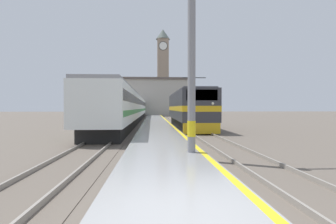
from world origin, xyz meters
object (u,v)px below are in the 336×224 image
at_px(passenger_train, 132,108).
at_px(catenary_mast, 193,49).
at_px(locomotive_train, 188,109).
at_px(clock_tower, 163,70).

xyz_separation_m(passenger_train, catenary_mast, (4.53, -28.51, 2.23)).
bearing_deg(locomotive_train, clock_tower, 90.45).
bearing_deg(clock_tower, locomotive_train, -89.55).
bearing_deg(catenary_mast, locomotive_train, 82.70).
bearing_deg(catenary_mast, passenger_train, 99.04).
xyz_separation_m(locomotive_train, passenger_train, (-6.62, 12.24, 0.13)).
height_order(passenger_train, catenary_mast, catenary_mast).
bearing_deg(passenger_train, locomotive_train, -61.59).
distance_m(passenger_train, clock_tower, 42.03).
relative_size(locomotive_train, catenary_mast, 1.83).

